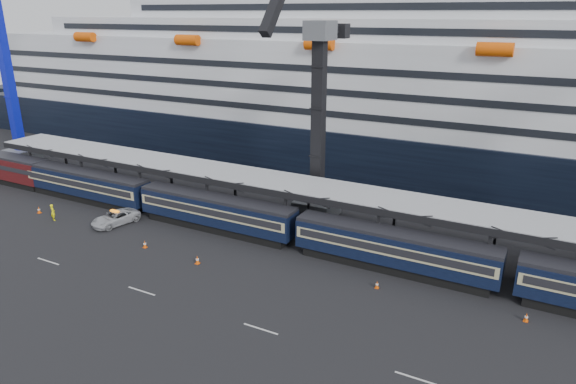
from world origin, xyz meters
name	(u,v)px	position (x,y,z in m)	size (l,w,h in m)	color
ground	(460,354)	(0.00, 0.00, 0.00)	(260.00, 260.00, 0.00)	black
train	(430,256)	(-4.65, 10.00, 2.20)	(133.05, 3.00, 4.05)	black
canopy	(496,219)	(0.00, 14.00, 5.25)	(130.00, 6.25, 5.53)	gray
cruise_ship	(524,92)	(-1.08, 45.99, 12.34)	(214.09, 28.84, 34.00)	black
crane_dark_near	(317,117)	(-20.00, 18.59, 11.93)	(4.50, 17.75, 35.08)	#494B50
pickup_truck	(115,218)	(-39.07, 5.89, 0.76)	(2.53, 5.49, 1.53)	#A6A7AD
worker	(53,212)	(-46.34, 3.38, 0.98)	(0.71, 0.47, 1.96)	#FFF90D
traffic_cone_a	(39,210)	(-49.80, 4.08, 0.41)	(0.41, 0.41, 0.82)	#E75007
traffic_cone_b	(145,244)	(-31.84, 2.77, 0.39)	(0.40, 0.40, 0.79)	#E75007
traffic_cone_c	(197,260)	(-24.88, 2.41, 0.42)	(0.42, 0.42, 0.85)	#E75007
traffic_cone_d	(377,285)	(-8.16, 6.06, 0.35)	(0.35, 0.35, 0.70)	#E75007
traffic_cone_e	(526,317)	(3.78, 6.61, 0.36)	(0.37, 0.37, 0.73)	#E75007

